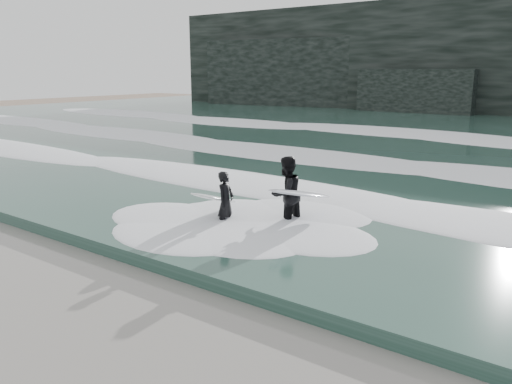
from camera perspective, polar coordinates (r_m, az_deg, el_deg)
ground at (r=8.33m, az=-25.46°, el=-15.59°), size 120.00×120.00×0.00m
sea at (r=33.16m, az=24.05°, el=6.07°), size 90.00×52.00×0.30m
foam_near at (r=14.37m, az=7.17°, el=-0.45°), size 60.00×3.20×0.20m
foam_mid at (r=20.67m, az=16.53°, el=3.49°), size 60.00×4.00×0.24m
foam_far at (r=29.24m, az=22.45°, el=5.94°), size 60.00×4.80×0.30m
surfer_left at (r=12.27m, az=-3.82°, el=-1.04°), size 0.98×1.93×1.52m
surfer_right at (r=12.26m, az=3.65°, el=-0.21°), size 1.35×2.27×1.87m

